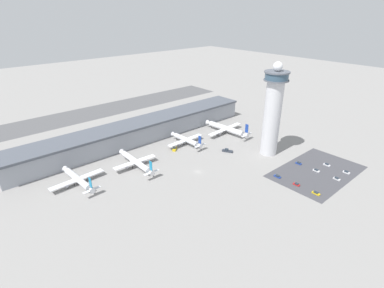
% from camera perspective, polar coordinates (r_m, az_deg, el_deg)
% --- Properties ---
extents(ground_plane, '(1000.00, 1000.00, 0.00)m').
position_cam_1_polar(ground_plane, '(198.57, 1.16, -5.34)').
color(ground_plane, gray).
extents(terminal_building, '(205.64, 25.00, 15.99)m').
position_cam_1_polar(terminal_building, '(246.10, -9.84, 2.52)').
color(terminal_building, '#9399A3').
rests_on(terminal_building, ground).
extents(runway_strip, '(308.46, 44.00, 0.01)m').
position_cam_1_polar(runway_strip, '(326.95, -18.38, 5.69)').
color(runway_strip, '#515154').
rests_on(runway_strip, ground).
extents(control_tower, '(17.00, 17.00, 66.87)m').
position_cam_1_polar(control_tower, '(218.27, 15.13, 6.17)').
color(control_tower, silver).
rests_on(control_tower, ground).
extents(parking_lot_surface, '(64.00, 40.00, 0.01)m').
position_cam_1_polar(parking_lot_surface, '(215.56, 22.68, -4.85)').
color(parking_lot_surface, '#424247').
rests_on(parking_lot_surface, ground).
extents(airplane_gate_alpha, '(34.14, 37.13, 11.91)m').
position_cam_1_polar(airplane_gate_alpha, '(196.21, -20.92, -6.27)').
color(airplane_gate_alpha, silver).
rests_on(airplane_gate_alpha, ground).
extents(airplane_gate_bravo, '(30.96, 40.82, 12.45)m').
position_cam_1_polar(airplane_gate_bravo, '(205.43, -10.68, -3.35)').
color(airplane_gate_bravo, white).
rests_on(airplane_gate_bravo, ground).
extents(airplane_gate_charlie, '(33.63, 33.20, 12.08)m').
position_cam_1_polar(airplane_gate_charlie, '(235.50, -1.15, 0.80)').
color(airplane_gate_charlie, silver).
rests_on(airplane_gate_charlie, ground).
extents(airplane_gate_delta, '(39.54, 44.53, 13.89)m').
position_cam_1_polar(airplane_gate_delta, '(258.48, 6.50, 2.92)').
color(airplane_gate_delta, white).
rests_on(airplane_gate_delta, ground).
extents(service_truck_catering, '(6.25, 6.02, 2.74)m').
position_cam_1_polar(service_truck_catering, '(228.13, -3.35, -0.92)').
color(service_truck_catering, black).
rests_on(service_truck_catering, ground).
extents(service_truck_fuel, '(5.88, 8.30, 2.47)m').
position_cam_1_polar(service_truck_fuel, '(226.45, 6.74, -1.29)').
color(service_truck_fuel, black).
rests_on(service_truck_fuel, ground).
extents(car_grey_coupe, '(1.90, 4.56, 1.39)m').
position_cam_1_polar(car_grey_coupe, '(226.00, 24.30, -3.62)').
color(car_grey_coupe, black).
rests_on(car_grey_coupe, ground).
extents(car_silver_sedan, '(1.93, 4.39, 1.46)m').
position_cam_1_polar(car_silver_sedan, '(221.62, 27.33, -4.80)').
color(car_silver_sedan, black).
rests_on(car_silver_sedan, ground).
extents(car_green_van, '(1.99, 4.43, 1.37)m').
position_cam_1_polar(car_green_van, '(210.98, 25.87, -5.98)').
color(car_green_van, black).
rests_on(car_green_van, ground).
extents(car_maroon_suv, '(1.82, 4.76, 1.49)m').
position_cam_1_polar(car_maroon_suv, '(190.61, 22.55, -8.65)').
color(car_maroon_suv, black).
rests_on(car_maroon_suv, ground).
extents(car_red_hatchback, '(1.79, 4.35, 1.38)m').
position_cam_1_polar(car_red_hatchback, '(215.52, 22.60, -4.69)').
color(car_red_hatchback, black).
rests_on(car_red_hatchback, ground).
extents(car_blue_compact, '(1.91, 4.66, 1.39)m').
position_cam_1_polar(car_blue_compact, '(200.18, 15.97, -5.95)').
color(car_blue_compact, black).
rests_on(car_blue_compact, ground).
extents(car_black_suv, '(1.93, 4.10, 1.36)m').
position_cam_1_polar(car_black_suv, '(195.31, 19.29, -7.26)').
color(car_black_suv, black).
rests_on(car_black_suv, ground).
extents(car_navy_sedan, '(1.97, 4.13, 1.60)m').
position_cam_1_polar(car_navy_sedan, '(220.60, 19.64, -3.47)').
color(car_navy_sedan, black).
rests_on(car_navy_sedan, ground).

